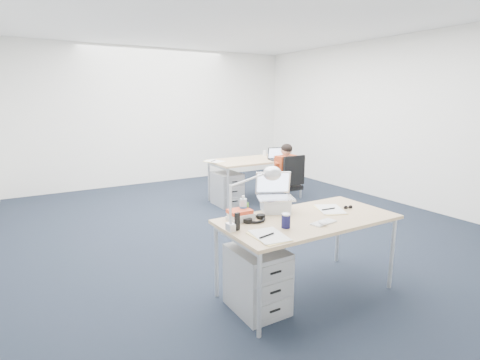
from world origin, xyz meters
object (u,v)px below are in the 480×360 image
Objects in this scene: office_chair at (286,196)px; wireless_keyboard at (324,222)px; bear_figurine at (246,210)px; desk_lamp at (247,197)px; book_stack at (240,215)px; drawer_pedestal_far at (227,189)px; dark_laptop at (279,154)px; drawer_pedestal_near at (257,279)px; headphones at (254,218)px; can_koozie at (286,221)px; water_bottle at (243,207)px; seated_person at (281,177)px; sunglasses at (348,208)px; silver_laptop at (276,193)px; cordless_phone at (237,222)px; far_cup at (265,153)px; desk_far at (256,162)px; computer_mouse at (323,223)px; desk_near at (308,223)px.

wireless_keyboard is (-1.36, -2.27, 0.47)m from office_chair.
desk_lamp is (-0.14, -0.24, 0.19)m from bear_figurine.
book_stack reaches higher than wireless_keyboard.
drawer_pedestal_far is 1.08m from dark_laptop.
dark_laptop is (2.22, 2.74, 0.57)m from drawer_pedestal_near.
headphones is 1.15× the size of book_stack.
can_koozie is 0.43m from water_bottle.
seated_person is at bearing 93.19° from office_chair.
book_stack reaches higher than drawer_pedestal_near.
headphones is 2.56× the size of sunglasses.
water_bottle reaches higher than sunglasses.
seated_person is at bearing 71.39° from desk_lamp.
seated_person is 1.97× the size of drawer_pedestal_far.
bear_figurine is at bearing -118.56° from dark_laptop.
sunglasses is (0.67, -0.28, -0.17)m from silver_laptop.
cordless_phone is at bearing -117.13° from drawer_pedestal_far.
sunglasses is 1.01× the size of far_cup.
seated_person is at bearing -91.26° from desk_far.
seated_person is at bearing 45.94° from book_stack.
office_chair is at bearing 43.69° from water_bottle.
seated_person is 2.92m from can_koozie.
desk_lamp is (-1.98, -2.19, 0.44)m from seated_person.
computer_mouse is 0.68m from bear_figurine.
drawer_pedestal_far is at bearing 67.36° from wireless_keyboard.
far_cup is (2.21, 2.95, -0.02)m from bear_figurine.
cordless_phone is at bearing -137.71° from seated_person.
office_chair is at bearing -90.61° from desk_far.
desk_lamp reaches higher than bear_figurine.
office_chair is 2.43m from silver_laptop.
silver_laptop is 1.67× the size of book_stack.
drawer_pedestal_near is 1.06× the size of desk_lamp.
seated_person is 3.56× the size of dark_laptop.
can_koozie is at bearing -65.95° from water_bottle.
silver_laptop is 0.44m from book_stack.
desk_far is 3.11m from sunglasses.
computer_mouse is at bearing -45.42° from water_bottle.
book_stack is 0.41× the size of desk_lamp.
cordless_phone is (-0.25, -0.13, 0.05)m from headphones.
headphones is 2.02× the size of can_koozie.
drawer_pedestal_far is (0.79, 2.97, -0.41)m from desk_near.
seated_person reaches higher than can_koozie.
drawer_pedestal_near is 4.04× the size of bear_figurine.
water_bottle is (0.04, 0.30, 0.56)m from drawer_pedestal_near.
dark_laptop is at bearing 45.92° from bear_figurine.
dark_laptop is (1.82, 2.42, -0.07)m from silver_laptop.
seated_person is at bearing -110.40° from far_cup.
wireless_keyboard is 0.55m from sunglasses.
office_chair is at bearing 43.49° from book_stack.
dark_laptop reaches higher than cordless_phone.
silver_laptop is 2.42× the size of cordless_phone.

